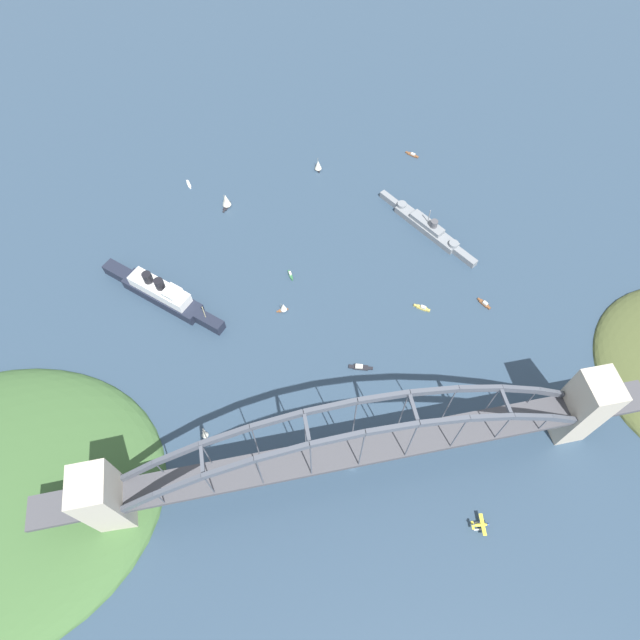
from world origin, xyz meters
TOP-DOWN VIEW (x-y plane):
  - ground_plane at (0.00, 0.00)m, footprint 1400.00×1400.00m
  - harbor_arch_bridge at (-0.00, 0.00)m, footprint 278.25×17.56m
  - ocean_liner at (-85.36, 116.69)m, footprint 67.41×62.18m
  - naval_cruiser at (80.20, 137.86)m, footprint 43.40×70.76m
  - seaplane_taxiing_near_bridge at (50.53, -37.33)m, footprint 8.17×9.63m
  - small_boat_0 at (16.18, 51.28)m, footprint 12.93×5.44m
  - small_boat_1 at (-41.69, 183.25)m, footprint 7.63×9.67m
  - small_boat_2 at (91.09, 206.71)m, footprint 7.89×8.15m
  - small_boat_3 at (-68.05, 29.45)m, footprint 4.15×6.17m
  - small_boat_4 at (-18.17, 95.38)m, footprint 6.92×4.11m
  - small_boat_5 at (23.33, 205.31)m, footprint 4.77×8.63m
  - small_boat_6 at (-10.32, 119.08)m, footprint 2.31×7.45m
  - small_boat_7 at (59.91, 81.22)m, footprint 8.62×6.80m
  - small_boat_8 at (95.84, 77.18)m, footprint 5.51×8.77m
  - small_boat_9 at (-65.11, 207.80)m, footprint 2.96×8.15m

SIDE VIEW (x-z plane):
  - ground_plane at x=0.00m, z-range 0.00..0.00m
  - small_boat_2 at x=91.09m, z-range -0.26..1.59m
  - small_boat_0 at x=16.18m, z-range -0.31..1.77m
  - small_boat_9 at x=-65.11m, z-range -0.32..1.87m
  - small_boat_8 at x=95.84m, z-range -0.34..1.98m
  - small_boat_6 at x=-10.32m, z-range -0.35..2.14m
  - small_boat_7 at x=59.91m, z-range -0.36..2.17m
  - seaplane_taxiing_near_bridge at x=50.53m, z-range -0.29..4.79m
  - small_boat_3 at x=-68.05m, z-range -0.15..5.67m
  - naval_cruiser at x=80.20m, z-range -5.51..11.69m
  - small_boat_4 at x=-18.17m, z-range -0.24..7.00m
  - small_boat_5 at x=23.33m, z-range -0.33..8.77m
  - small_boat_1 at x=-41.69m, z-range -0.47..11.06m
  - ocean_liner at x=-85.36m, z-range -3.75..15.89m
  - harbor_arch_bridge at x=0.00m, z-range -6.78..60.19m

